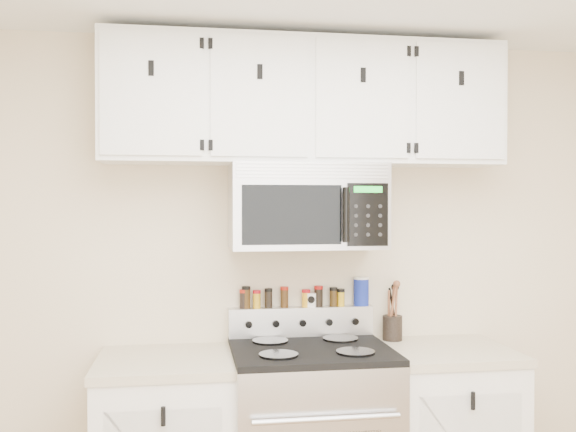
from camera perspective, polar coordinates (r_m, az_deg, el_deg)
The scene contains 15 objects.
back_wall at distance 3.41m, azimuth 1.06°, elevation -5.51°, with size 3.50×0.01×2.50m, color beige.
microwave at distance 3.20m, azimuth 1.66°, elevation 0.88°, with size 0.76×0.44×0.42m.
upper_cabinets at distance 3.27m, azimuth 1.57°, elevation 10.04°, with size 2.00×0.35×0.62m.
utensil_crock at distance 3.48m, azimuth 9.26°, elevation -9.61°, with size 0.10×0.10×0.30m.
kitchen_timer at distance 3.40m, azimuth 2.00°, elevation -7.46°, with size 0.06×0.05×0.07m, color white.
salt_canister at distance 3.46m, azimuth 6.52°, elevation -6.67°, with size 0.08×0.08×0.15m.
spice_jar_0 at distance 3.35m, azimuth -3.99°, elevation -7.36°, with size 0.04×0.04×0.10m.
spice_jar_1 at distance 3.35m, azimuth -3.74°, elevation -7.22°, with size 0.04×0.04×0.11m.
spice_jar_2 at distance 3.36m, azimuth -2.79°, elevation -7.38°, with size 0.04×0.04×0.09m.
spice_jar_3 at distance 3.36m, azimuth -1.74°, elevation -7.30°, with size 0.04×0.04×0.10m.
spice_jar_4 at distance 3.37m, azimuth -0.33°, elevation -7.21°, with size 0.04×0.04×0.11m.
spice_jar_5 at distance 3.39m, azimuth 1.61°, elevation -7.30°, with size 0.04×0.04×0.09m.
spice_jar_6 at distance 3.41m, azimuth 2.73°, elevation -7.13°, with size 0.05×0.05×0.11m.
spice_jar_7 at distance 3.42m, azimuth 4.07°, elevation -7.17°, with size 0.04×0.04×0.10m.
spice_jar_8 at distance 3.43m, azimuth 4.73°, elevation -7.22°, with size 0.04×0.04×0.09m.
Camera 1 is at (-0.58, -1.59, 1.64)m, focal length 40.00 mm.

